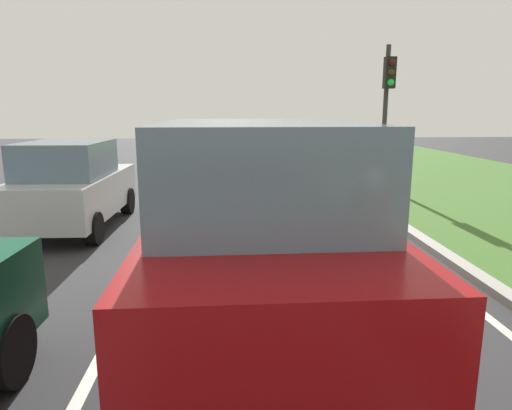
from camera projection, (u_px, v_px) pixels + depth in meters
ground_plane at (202, 221)px, 9.87m from camera, size 60.00×60.00×0.00m
lane_line_center at (170, 221)px, 9.83m from camera, size 0.12×32.00×0.01m
lane_line_right_edge at (363, 218)px, 10.09m from camera, size 0.12×32.00×0.01m
curb_right at (385, 216)px, 10.11m from camera, size 0.24×48.00×0.12m
car_suv_ahead at (258, 238)px, 4.37m from camera, size 2.02×4.52×2.28m
car_hatchback_far at (72, 186)px, 9.10m from camera, size 1.81×3.74×1.78m
traffic_light_near_right at (387, 95)px, 13.45m from camera, size 0.32×0.50×4.27m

